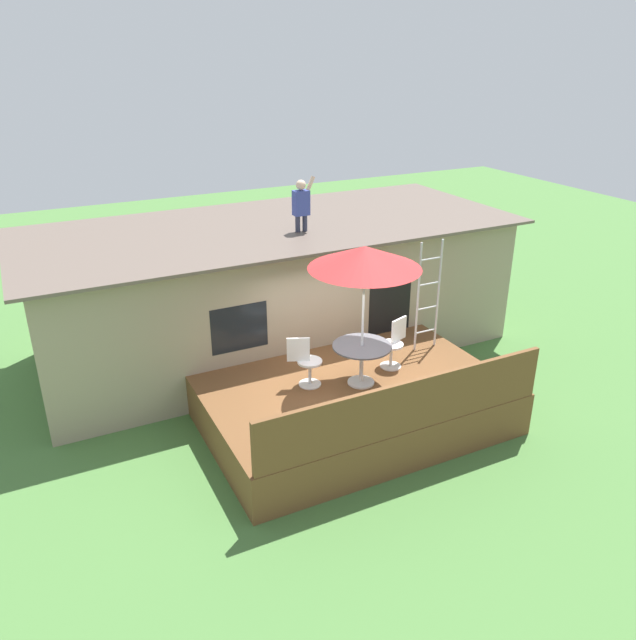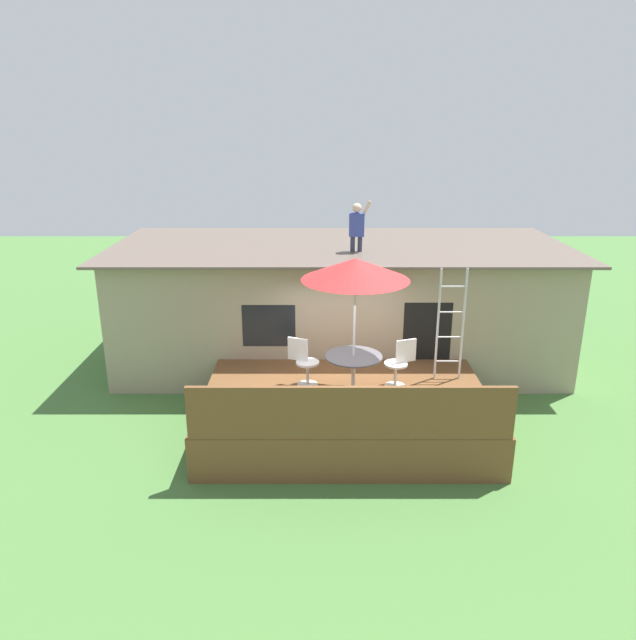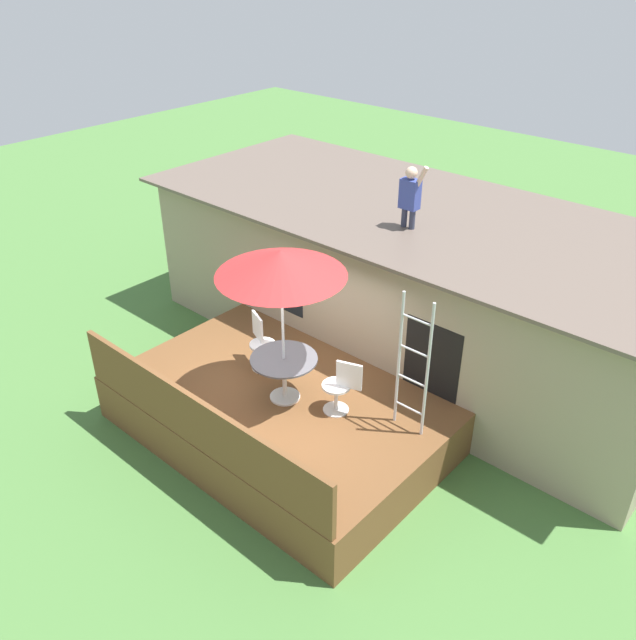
{
  "view_description": "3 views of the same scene",
  "coord_description": "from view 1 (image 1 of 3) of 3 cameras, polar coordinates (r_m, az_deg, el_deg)",
  "views": [
    {
      "loc": [
        -4.91,
        -8.41,
        6.3
      ],
      "look_at": [
        -0.14,
        1.13,
        1.62
      ],
      "focal_mm": 35.0,
      "sensor_mm": 36.0,
      "label": 1
    },
    {
      "loc": [
        -0.51,
        -10.01,
        5.57
      ],
      "look_at": [
        -0.47,
        0.67,
        1.99
      ],
      "focal_mm": 33.4,
      "sensor_mm": 36.0,
      "label": 2
    },
    {
      "loc": [
        6.06,
        -5.93,
        7.15
      ],
      "look_at": [
        0.05,
        0.85,
        1.8
      ],
      "focal_mm": 36.95,
      "sensor_mm": 36.0,
      "label": 3
    }
  ],
  "objects": [
    {
      "name": "patio_chair_left",
      "position": [
        10.92,
        -1.14,
        -3.84
      ],
      "size": [
        0.6,
        0.44,
        0.92
      ],
      "rotation": [
        0.0,
        0.0,
        -0.4
      ],
      "color": "silver",
      "rests_on": "deck"
    },
    {
      "name": "patio_umbrella",
      "position": [
        10.28,
        4.3,
        5.72
      ],
      "size": [
        1.9,
        1.9,
        2.54
      ],
      "color": "silver",
      "rests_on": "deck"
    },
    {
      "name": "patio_table",
      "position": [
        10.95,
        4.02,
        -3.08
      ],
      "size": [
        1.04,
        1.04,
        0.74
      ],
      "color": "silver",
      "rests_on": "deck"
    },
    {
      "name": "deck",
      "position": [
        11.39,
        3.21,
        -7.59
      ],
      "size": [
        5.23,
        3.48,
        0.8
      ],
      "primitive_type": "cube",
      "color": "brown",
      "rests_on": "ground"
    },
    {
      "name": "person_figure",
      "position": [
        12.72,
        -1.52,
        10.74
      ],
      "size": [
        0.47,
        0.2,
        1.11
      ],
      "color": "#33384C",
      "rests_on": "house"
    },
    {
      "name": "deck_railing",
      "position": [
        9.74,
        8.27,
        -7.86
      ],
      "size": [
        5.13,
        0.08,
        0.9
      ],
      "primitive_type": "cube",
      "color": "brown",
      "rests_on": "deck"
    },
    {
      "name": "step_ladder",
      "position": [
        12.23,
        10.05,
        2.19
      ],
      "size": [
        0.52,
        0.04,
        2.2
      ],
      "color": "silver",
      "rests_on": "deck"
    },
    {
      "name": "house",
      "position": [
        13.86,
        -4.05,
        3.03
      ],
      "size": [
        10.5,
        4.5,
        2.85
      ],
      "color": "gray",
      "rests_on": "ground"
    },
    {
      "name": "ground_plane",
      "position": [
        11.6,
        3.16,
        -9.28
      ],
      "size": [
        40.0,
        40.0,
        0.0
      ],
      "primitive_type": "plane",
      "color": "#477538"
    },
    {
      "name": "patio_chair_right",
      "position": [
        11.67,
        6.96,
        -2.14
      ],
      "size": [
        0.6,
        0.44,
        0.92
      ],
      "rotation": [
        0.0,
        0.0,
        -2.8
      ],
      "color": "silver",
      "rests_on": "deck"
    }
  ]
}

